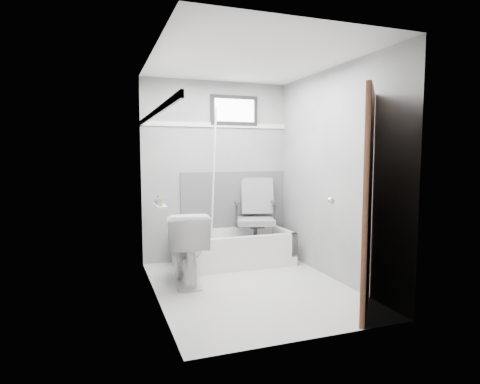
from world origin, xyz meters
name	(u,v)px	position (x,y,z in m)	size (l,w,h in m)	color
floor	(251,287)	(0.00, 0.00, 0.00)	(2.60, 2.60, 0.00)	silver
ceiling	(251,59)	(0.00, 0.00, 2.40)	(2.60, 2.60, 0.00)	silver
wall_back	(216,171)	(0.00, 1.30, 1.20)	(2.00, 0.02, 2.40)	slate
wall_front	(314,185)	(0.00, -1.30, 1.20)	(2.00, 0.02, 2.40)	slate
wall_left	(155,178)	(-1.00, 0.00, 1.20)	(0.02, 2.60, 2.40)	slate
wall_right	(333,174)	(1.00, 0.00, 1.20)	(0.02, 2.60, 2.40)	slate
bathtub	(233,248)	(0.12, 0.93, 0.21)	(1.50, 0.70, 0.42)	white
office_chair	(255,216)	(0.44, 0.98, 0.62)	(0.57, 0.57, 0.99)	slate
toilet	(186,248)	(-0.62, 0.38, 0.40)	(0.45, 0.81, 0.79)	white
door	(415,205)	(0.98, -1.28, 1.00)	(0.78, 0.78, 2.00)	brown
window	(234,110)	(0.25, 1.29, 2.02)	(0.66, 0.04, 0.40)	black
backerboard	(234,200)	(0.25, 1.29, 0.80)	(1.50, 0.02, 0.78)	#4C4C4F
trim_back	(217,125)	(0.00, 1.29, 1.82)	(2.00, 0.02, 0.06)	white
trim_left	(155,113)	(-0.99, 0.00, 1.82)	(0.02, 2.60, 0.06)	white
pole	(213,184)	(-0.11, 1.06, 1.05)	(0.02, 0.02, 1.95)	white
shelf	(160,206)	(-0.93, 0.17, 0.90)	(0.10, 0.32, 0.03)	silver
soap_bottle_a	(160,201)	(-0.94, 0.09, 0.97)	(0.04, 0.04, 0.09)	#A57E52
soap_bottle_b	(158,200)	(-0.94, 0.23, 0.96)	(0.08, 0.08, 0.10)	slate
faucet	(203,220)	(-0.20, 1.27, 0.55)	(0.26, 0.10, 0.16)	silver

